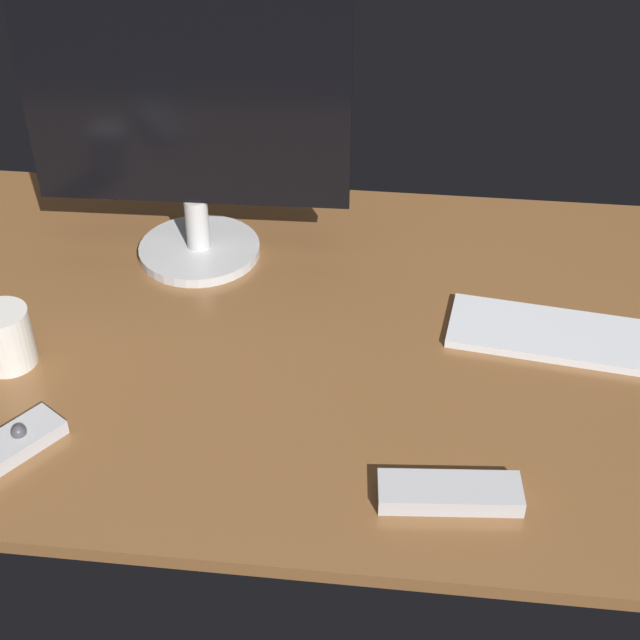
% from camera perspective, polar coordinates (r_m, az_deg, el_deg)
% --- Properties ---
extents(desk, '(1.40, 0.84, 0.02)m').
position_cam_1_polar(desk, '(1.37, -2.55, -0.90)').
color(desk, brown).
rests_on(desk, ground).
extents(monitor, '(0.48, 0.19, 0.44)m').
position_cam_1_polar(monitor, '(1.43, -8.00, 11.73)').
color(monitor, silver).
rests_on(monitor, desk).
extents(keyboard, '(0.35, 0.16, 0.01)m').
position_cam_1_polar(keyboard, '(1.39, 14.87, -1.00)').
color(keyboard, silver).
rests_on(keyboard, desk).
extents(tv_remote, '(0.17, 0.07, 0.02)m').
position_cam_1_polar(tv_remote, '(1.13, 7.85, -10.32)').
color(tv_remote, '#B7B7BC').
rests_on(tv_remote, desk).
extents(coffee_mug, '(0.08, 0.08, 0.09)m').
position_cam_1_polar(coffee_mug, '(1.35, -18.54, -1.01)').
color(coffee_mug, silver).
rests_on(coffee_mug, desk).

